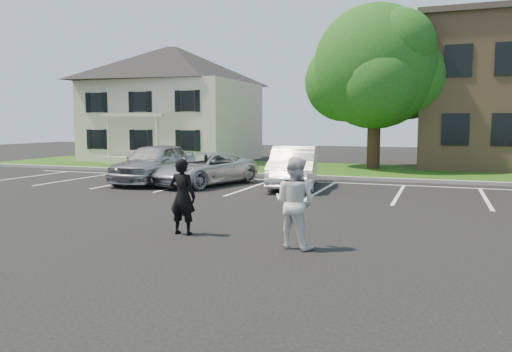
# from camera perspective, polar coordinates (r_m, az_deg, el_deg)

# --- Properties ---
(ground_plane) EXTENTS (90.00, 90.00, 0.00)m
(ground_plane) POSITION_cam_1_polar(r_m,az_deg,el_deg) (11.21, -1.78, -6.88)
(ground_plane) COLOR black
(ground_plane) RESTS_ON ground
(curb) EXTENTS (40.00, 0.30, 0.15)m
(curb) POSITION_cam_1_polar(r_m,az_deg,el_deg) (22.63, 9.69, -0.21)
(curb) COLOR gray
(curb) RESTS_ON ground
(grass_strip) EXTENTS (44.00, 8.00, 0.08)m
(grass_strip) POSITION_cam_1_polar(r_m,az_deg,el_deg) (26.56, 11.28, 0.60)
(grass_strip) COLOR #124B0E
(grass_strip) RESTS_ON ground
(stall_lines) EXTENTS (34.00, 5.36, 0.01)m
(stall_lines) POSITION_cam_1_polar(r_m,az_deg,el_deg) (19.43, 12.09, -1.48)
(stall_lines) COLOR white
(stall_lines) RESTS_ON ground
(house) EXTENTS (10.30, 9.22, 7.60)m
(house) POSITION_cam_1_polar(r_m,az_deg,el_deg) (34.64, -9.44, 8.15)
(house) COLOR beige
(house) RESTS_ON ground
(tree) EXTENTS (7.80, 7.20, 8.80)m
(tree) POSITION_cam_1_polar(r_m,az_deg,el_deg) (28.04, 13.70, 11.69)
(tree) COLOR black
(tree) RESTS_ON ground
(man_black_suit) EXTENTS (0.63, 0.42, 1.72)m
(man_black_suit) POSITION_cam_1_polar(r_m,az_deg,el_deg) (11.36, -8.40, -2.35)
(man_black_suit) COLOR black
(man_black_suit) RESTS_ON ground
(man_white_shirt) EXTENTS (1.04, 0.90, 1.85)m
(man_white_shirt) POSITION_cam_1_polar(r_m,az_deg,el_deg) (10.03, 4.44, -3.05)
(man_white_shirt) COLOR silver
(man_white_shirt) RESTS_ON ground
(car_silver_west) EXTENTS (2.17, 4.99, 1.67)m
(car_silver_west) POSITION_cam_1_polar(r_m,az_deg,el_deg) (21.49, -11.49, 1.47)
(car_silver_west) COLOR #A0A0A5
(car_silver_west) RESTS_ON ground
(car_silver_minivan) EXTENTS (3.52, 5.17, 1.32)m
(car_silver_minivan) POSITION_cam_1_polar(r_m,az_deg,el_deg) (20.35, -5.85, 0.80)
(car_silver_minivan) COLOR #ADAFB5
(car_silver_minivan) RESTS_ON ground
(car_white_sedan) EXTENTS (2.63, 5.11, 1.60)m
(car_white_sedan) POSITION_cam_1_polar(r_m,az_deg,el_deg) (19.71, 4.32, 1.07)
(car_white_sedan) COLOR white
(car_white_sedan) RESTS_ON ground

